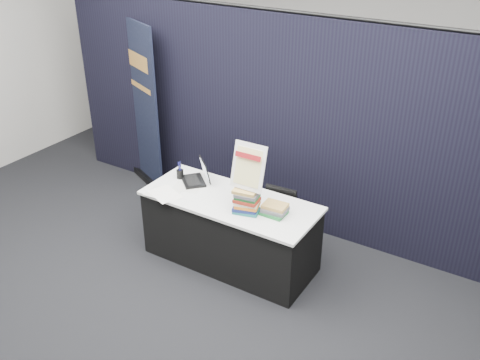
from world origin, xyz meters
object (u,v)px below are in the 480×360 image
Objects in this scene: display_table at (230,231)px; stacking_chair at (274,222)px; book_stack_short at (275,209)px; laptop at (195,176)px; pullup_banner at (143,115)px; book_stack_tall at (246,201)px; info_sign at (248,167)px.

stacking_chair is (0.35, 0.29, 0.06)m from display_table.
display_table is at bearing -144.57° from stacking_chair.
book_stack_short reaches higher than display_table.
laptop is 0.19× the size of pullup_banner.
pullup_banner is at bearing 154.61° from book_stack_tall.
info_sign reaches higher than laptop.
display_table is at bearing 179.71° from book_stack_short.
laptop reaches higher than stacking_chair.
pullup_banner is (-1.93, 0.93, 0.58)m from display_table.
book_stack_short is at bearing 23.48° from book_stack_tall.
book_stack_short is 2.62m from pullup_banner.
stacking_chair is (0.09, 0.40, -0.43)m from book_stack_tall.
info_sign is (0.00, 0.03, 0.34)m from book_stack_tall.
display_table is 0.84× the size of pullup_banner.
display_table is at bearing 26.27° from laptop.
pullup_banner is at bearing 154.31° from info_sign.
laptop is 0.92m from info_sign.
book_stack_short is (0.51, -0.00, 0.42)m from display_table.
book_stack_tall is at bearing -156.52° from book_stack_short.
pullup_banner reaches higher than book_stack_tall.
laptop is 1.06m from book_stack_short.
display_table is 3.94× the size of info_sign.
info_sign is 2.43m from pullup_banner.
pullup_banner reaches higher than laptop.
book_stack_tall is 2.43m from pullup_banner.
info_sign is 0.58× the size of stacking_chair.
pullup_banner is (-2.19, 1.04, 0.08)m from book_stack_tall.
stacking_chair is (2.29, -0.64, -0.51)m from pullup_banner.
display_table is at bearing 161.47° from info_sign.
info_sign is at bearing 25.57° from laptop.
info_sign reaches higher than book_stack_tall.
book_stack_short reaches higher than stacking_chair.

